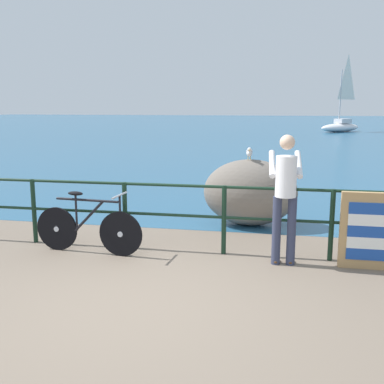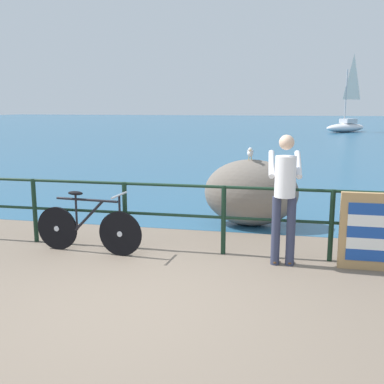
% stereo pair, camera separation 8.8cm
% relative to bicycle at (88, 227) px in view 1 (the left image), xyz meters
% --- Properties ---
extents(ground_plane, '(120.00, 120.00, 0.10)m').
position_rel_bicycle_xyz_m(ground_plane, '(1.21, 18.45, -0.44)').
color(ground_plane, '#756656').
extents(sea_surface, '(120.00, 90.00, 0.01)m').
position_rel_bicycle_xyz_m(sea_surface, '(1.21, 46.52, -0.39)').
color(sea_surface, '#285B7F').
rests_on(sea_surface, ground_plane).
extents(promenade_railing, '(7.64, 0.07, 1.02)m').
position_rel_bicycle_xyz_m(promenade_railing, '(1.21, 0.35, 0.25)').
color(promenade_railing, black).
rests_on(promenade_railing, ground_plane).
extents(bicycle, '(1.70, 0.48, 0.92)m').
position_rel_bicycle_xyz_m(bicycle, '(0.00, 0.00, 0.00)').
color(bicycle, black).
rests_on(bicycle, ground_plane).
extents(person_at_railing, '(0.47, 0.65, 1.78)m').
position_rel_bicycle_xyz_m(person_at_railing, '(2.82, 0.07, 0.60)').
color(person_at_railing, '#333851').
rests_on(person_at_railing, ground_plane).
extents(folded_deckchair_stack, '(0.84, 0.10, 1.04)m').
position_rel_bicycle_xyz_m(folded_deckchair_stack, '(3.97, 0.10, 0.13)').
color(folded_deckchair_stack, tan).
rests_on(folded_deckchair_stack, ground_plane).
extents(breakwater_boulder_main, '(1.70, 1.15, 1.20)m').
position_rel_bicycle_xyz_m(breakwater_boulder_main, '(2.22, 2.10, 0.21)').
color(breakwater_boulder_main, slate).
rests_on(breakwater_boulder_main, ground).
extents(seagull, '(0.14, 0.34, 0.23)m').
position_rel_bicycle_xyz_m(seagull, '(2.19, 2.04, 0.95)').
color(seagull, gold).
rests_on(seagull, breakwater_boulder_main).
extents(sailboat, '(3.98, 4.08, 6.16)m').
position_rel_bicycle_xyz_m(sailboat, '(7.42, 32.86, 0.32)').
color(sailboat, white).
rests_on(sailboat, sea_surface).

